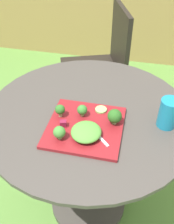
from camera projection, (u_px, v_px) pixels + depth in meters
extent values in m
plane|color=#568438|center=(88.00, 203.00, 1.62)|extent=(12.00, 12.00, 0.00)
cylinder|color=#423D38|center=(89.00, 113.00, 1.15)|extent=(0.90, 0.90, 0.02)
cylinder|color=#423D38|center=(88.00, 163.00, 1.37)|extent=(0.06, 0.06, 0.68)
cylinder|color=#423D38|center=(88.00, 201.00, 1.61)|extent=(0.44, 0.44, 0.04)
cube|color=black|center=(91.00, 71.00, 1.97)|extent=(0.56, 0.56, 0.03)
cube|color=black|center=(120.00, 40.00, 1.84)|extent=(0.17, 0.40, 0.45)
cylinder|color=black|center=(67.00, 84.00, 2.23)|extent=(0.02, 0.02, 0.43)
cylinder|color=black|center=(71.00, 111.00, 1.96)|extent=(0.02, 0.02, 0.43)
cylinder|color=black|center=(109.00, 81.00, 2.27)|extent=(0.02, 0.02, 0.43)
cylinder|color=black|center=(118.00, 107.00, 1.99)|extent=(0.02, 0.02, 0.43)
cube|color=maroon|center=(85.00, 127.00, 1.06)|extent=(0.30, 0.30, 0.01)
cylinder|color=teal|center=(168.00, 113.00, 1.04)|extent=(0.08, 0.08, 0.12)
cylinder|color=#156886|center=(167.00, 117.00, 1.05)|extent=(0.07, 0.07, 0.09)
cube|color=silver|center=(100.00, 137.00, 1.00)|extent=(0.08, 0.08, 0.00)
cube|color=silver|center=(89.00, 126.00, 1.05)|extent=(0.05, 0.05, 0.00)
ellipsoid|color=#519338|center=(86.00, 132.00, 1.00)|extent=(0.12, 0.12, 0.04)
cylinder|color=#99B770|center=(114.00, 122.00, 1.06)|extent=(0.02, 0.02, 0.01)
sphere|color=#285B1E|center=(115.00, 116.00, 1.04)|extent=(0.06, 0.06, 0.06)
cylinder|color=#99B770|center=(82.00, 114.00, 1.10)|extent=(0.01, 0.01, 0.01)
sphere|color=#38752D|center=(82.00, 110.00, 1.08)|extent=(0.04, 0.04, 0.04)
cylinder|color=#99B770|center=(60.00, 114.00, 1.09)|extent=(0.01, 0.01, 0.02)
sphere|color=#2D6623|center=(60.00, 109.00, 1.08)|extent=(0.04, 0.04, 0.04)
cylinder|color=#99B770|center=(60.00, 137.00, 1.00)|extent=(0.02, 0.02, 0.01)
sphere|color=#427F33|center=(59.00, 132.00, 0.98)|extent=(0.05, 0.05, 0.05)
cylinder|color=#8EB766|center=(101.00, 110.00, 1.12)|extent=(0.05, 0.05, 0.01)
cube|color=maroon|center=(63.00, 124.00, 1.04)|extent=(0.03, 0.03, 0.03)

